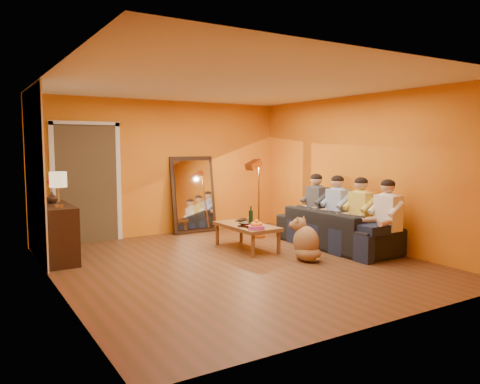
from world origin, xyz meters
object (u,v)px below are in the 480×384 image
sideboard (56,233)px  coffee_table (247,237)px  dog (306,239)px  person_mid_left (361,215)px  sofa (336,228)px  mirror_frame (193,194)px  table_lamp (58,190)px  person_far_left (388,219)px  person_far_right (317,207)px  floor_lamp (259,200)px  laptop (245,220)px  tumbler (249,220)px  wine_bottle (251,216)px  vase (52,198)px  person_mid_right (338,211)px

sideboard → coffee_table: size_ratio=0.97×
dog → person_mid_left: (1.15, -0.00, 0.27)m
sofa → coffee_table: size_ratio=1.84×
mirror_frame → dog: mirror_frame is taller
table_lamp → sofa: size_ratio=0.23×
sideboard → sofa: size_ratio=0.52×
sofa → coffee_table: 1.53m
person_far_left → person_far_right: 1.65m
table_lamp → person_far_right: 4.43m
floor_lamp → laptop: (-0.55, -0.38, -0.29)m
person_far_left → person_far_right: (0.00, 1.65, 0.00)m
person_far_right → tumbler: 1.40m
wine_bottle → laptop: (0.13, 0.40, -0.14)m
sofa → tumbler: 1.49m
dog → wine_bottle: bearing=98.0°
wine_bottle → vase: 3.14m
table_lamp → person_mid_right: table_lamp is taller
tumbler → mirror_frame: bearing=96.1°
person_far_right → wine_bottle: (-1.46, -0.04, -0.03)m
floor_lamp → laptop: 0.73m
coffee_table → person_far_right: person_far_right is taller
person_mid_left → laptop: (-1.33, 1.46, -0.18)m
mirror_frame → person_far_left: bearing=-66.1°
table_lamp → laptop: 3.12m
dog → person_mid_left: bearing=-8.7°
floor_lamp → laptop: floor_lamp is taller
coffee_table → person_mid_left: size_ratio=1.00×
wine_bottle → laptop: bearing=72.0°
wine_bottle → person_far_left: bearing=-47.8°
sideboard → vase: (0.00, 0.25, 0.51)m
sofa → vase: 4.62m
table_lamp → wine_bottle: table_lamp is taller
coffee_table → tumbler: bearing=43.4°
mirror_frame → floor_lamp: 1.42m
sofa → tumbler: (-1.26, 0.78, 0.14)m
person_far_right → mirror_frame: bearing=129.6°
sofa → dog: dog is taller
person_mid_left → person_far_right: size_ratio=1.00×
mirror_frame → person_far_left: (1.58, -3.56, -0.15)m
sofa → person_far_left: (0.13, -1.00, 0.28)m
sofa → person_mid_left: bearing=-163.9°
wine_bottle → laptop: wine_bottle is taller
coffee_table → person_far_left: person_far_left is taller
floor_lamp → vase: floor_lamp is taller
coffee_table → floor_lamp: floor_lamp is taller
laptop → person_mid_right: bearing=-61.6°
floor_lamp → person_mid_right: (0.78, -1.29, -0.11)m
sideboard → table_lamp: table_lamp is taller
person_far_left → sofa: bearing=97.4°
table_lamp → person_mid_right: (4.37, -1.08, -0.49)m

